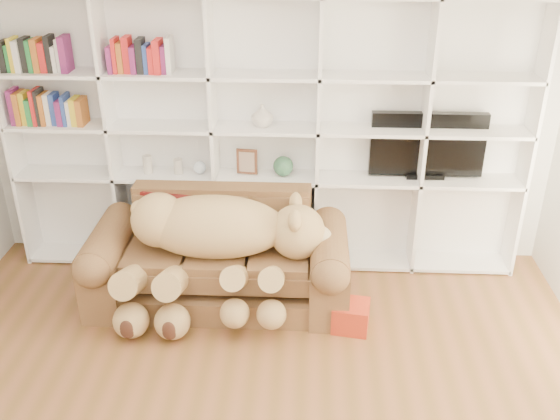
# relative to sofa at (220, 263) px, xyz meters

# --- Properties ---
(wall_back) EXTENTS (5.00, 0.02, 2.70)m
(wall_back) POSITION_rel_sofa_xyz_m (0.35, 0.81, 1.02)
(wall_back) COLOR silver
(wall_back) RESTS_ON floor
(bookshelf) EXTENTS (4.43, 0.35, 2.40)m
(bookshelf) POSITION_rel_sofa_xyz_m (0.11, 0.67, 0.97)
(bookshelf) COLOR white
(bookshelf) RESTS_ON floor
(sofa) EXTENTS (2.11, 0.91, 0.89)m
(sofa) POSITION_rel_sofa_xyz_m (0.00, 0.00, 0.00)
(sofa) COLOR brown
(sofa) RESTS_ON floor
(teddy_bear) EXTENTS (1.68, 0.89, 0.97)m
(teddy_bear) POSITION_rel_sofa_xyz_m (-0.00, -0.18, 0.29)
(teddy_bear) COLOR tan
(teddy_bear) RESTS_ON sofa
(throw_pillow) EXTENTS (0.46, 0.34, 0.44)m
(throw_pillow) POSITION_rel_sofa_xyz_m (-0.46, 0.15, 0.32)
(throw_pillow) COLOR #5C0F10
(throw_pillow) RESTS_ON sofa
(gift_box) EXTENTS (0.31, 0.30, 0.22)m
(gift_box) POSITION_rel_sofa_xyz_m (1.08, -0.38, -0.22)
(gift_box) COLOR #BA3118
(gift_box) RESTS_ON floor
(tv) EXTENTS (0.97, 0.18, 0.57)m
(tv) POSITION_rel_sofa_xyz_m (1.73, 0.66, 0.81)
(tv) COLOR black
(tv) RESTS_ON bookshelf
(picture_frame) EXTENTS (0.18, 0.05, 0.23)m
(picture_frame) POSITION_rel_sofa_xyz_m (0.19, 0.61, 0.66)
(picture_frame) COLOR #542D1D
(picture_frame) RESTS_ON bookshelf
(green_vase) EXTENTS (0.18, 0.18, 0.18)m
(green_vase) POSITION_rel_sofa_xyz_m (0.50, 0.61, 0.62)
(green_vase) COLOR #316041
(green_vase) RESTS_ON bookshelf
(figurine_tall) EXTENTS (0.10, 0.10, 0.16)m
(figurine_tall) POSITION_rel_sofa_xyz_m (-0.69, 0.61, 0.61)
(figurine_tall) COLOR beige
(figurine_tall) RESTS_ON bookshelf
(figurine_short) EXTENTS (0.09, 0.09, 0.13)m
(figurine_short) POSITION_rel_sofa_xyz_m (-0.42, 0.61, 0.60)
(figurine_short) COLOR beige
(figurine_short) RESTS_ON bookshelf
(snow_globe) EXTENTS (0.11, 0.11, 0.11)m
(snow_globe) POSITION_rel_sofa_xyz_m (-0.23, 0.61, 0.59)
(snow_globe) COLOR white
(snow_globe) RESTS_ON bookshelf
(shelf_vase) EXTENTS (0.19, 0.19, 0.19)m
(shelf_vase) POSITION_rel_sofa_xyz_m (0.32, 0.61, 1.08)
(shelf_vase) COLOR beige
(shelf_vase) RESTS_ON bookshelf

